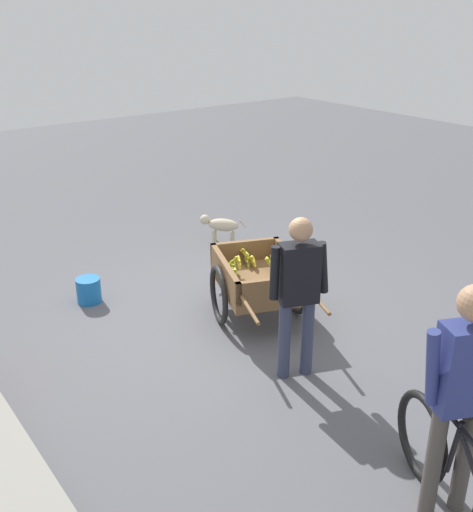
{
  "coord_description": "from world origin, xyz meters",
  "views": [
    {
      "loc": [
        -4.6,
        3.27,
        3.17
      ],
      "look_at": [
        -0.05,
        -0.16,
        0.75
      ],
      "focal_mm": 41.87,
      "sensor_mm": 36.0,
      "label": 1
    }
  ],
  "objects_px": {
    "vendor_person": "(298,285)",
    "plastic_bucket": "(89,290)",
    "bicycle": "(460,486)",
    "fruit_cart": "(258,280)",
    "cyclist_person": "(462,384)",
    "dog": "(221,225)"
  },
  "relations": [
    {
      "from": "bicycle",
      "to": "cyclist_person",
      "type": "bearing_deg",
      "value": -25.15
    },
    {
      "from": "fruit_cart",
      "to": "vendor_person",
      "type": "xyz_separation_m",
      "value": [
        -1.08,
        0.42,
        0.47
      ]
    },
    {
      "from": "fruit_cart",
      "to": "vendor_person",
      "type": "relative_size",
      "value": 1.18
    },
    {
      "from": "vendor_person",
      "to": "dog",
      "type": "xyz_separation_m",
      "value": [
        3.09,
        -1.37,
        -0.64
      ]
    },
    {
      "from": "cyclist_person",
      "to": "plastic_bucket",
      "type": "xyz_separation_m",
      "value": [
        4.29,
        0.62,
        -0.87
      ]
    },
    {
      "from": "cyclist_person",
      "to": "dog",
      "type": "height_order",
      "value": "cyclist_person"
    },
    {
      "from": "fruit_cart",
      "to": "cyclist_person",
      "type": "distance_m",
      "value": 3.01
    },
    {
      "from": "dog",
      "to": "plastic_bucket",
      "type": "relative_size",
      "value": 1.85
    },
    {
      "from": "vendor_person",
      "to": "plastic_bucket",
      "type": "xyz_separation_m",
      "value": [
        2.5,
        0.91,
        -0.76
      ]
    },
    {
      "from": "dog",
      "to": "fruit_cart",
      "type": "bearing_deg",
      "value": 154.84
    },
    {
      "from": "fruit_cart",
      "to": "bicycle",
      "type": "xyz_separation_m",
      "value": [
        -3.01,
        0.77,
        -0.08
      ]
    },
    {
      "from": "bicycle",
      "to": "fruit_cart",
      "type": "bearing_deg",
      "value": -14.42
    },
    {
      "from": "bicycle",
      "to": "plastic_bucket",
      "type": "distance_m",
      "value": 4.47
    },
    {
      "from": "vendor_person",
      "to": "plastic_bucket",
      "type": "bearing_deg",
      "value": 20.02
    },
    {
      "from": "fruit_cart",
      "to": "plastic_bucket",
      "type": "distance_m",
      "value": 1.97
    },
    {
      "from": "cyclist_person",
      "to": "vendor_person",
      "type": "bearing_deg",
      "value": -9.08
    },
    {
      "from": "vendor_person",
      "to": "plastic_bucket",
      "type": "distance_m",
      "value": 2.76
    },
    {
      "from": "fruit_cart",
      "to": "dog",
      "type": "xyz_separation_m",
      "value": [
        2.02,
        -0.95,
        -0.17
      ]
    },
    {
      "from": "vendor_person",
      "to": "cyclist_person",
      "type": "relative_size",
      "value": 0.91
    },
    {
      "from": "fruit_cart",
      "to": "dog",
      "type": "height_order",
      "value": "fruit_cart"
    },
    {
      "from": "fruit_cart",
      "to": "dog",
      "type": "bearing_deg",
      "value": -25.16
    },
    {
      "from": "bicycle",
      "to": "dog",
      "type": "bearing_deg",
      "value": -18.9
    }
  ]
}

